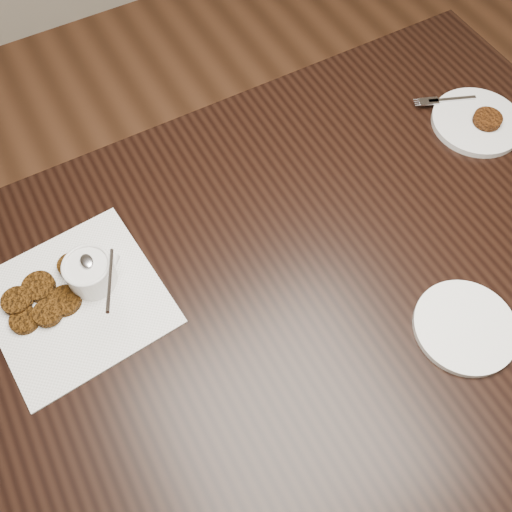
{
  "coord_description": "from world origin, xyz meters",
  "views": [
    {
      "loc": [
        -0.32,
        -0.29,
        1.64
      ],
      "look_at": [
        -0.09,
        0.13,
        0.8
      ],
      "focal_mm": 38.76,
      "sensor_mm": 36.0,
      "label": 1
    }
  ],
  "objects_px": {
    "table": "(283,361)",
    "plate_with_patty": "(478,119)",
    "sauce_ramekin": "(85,264)",
    "napkin": "(77,301)",
    "plate_empty": "(465,327)"
  },
  "relations": [
    {
      "from": "table",
      "to": "plate_empty",
      "type": "bearing_deg",
      "value": -42.34
    },
    {
      "from": "napkin",
      "to": "sauce_ramekin",
      "type": "xyz_separation_m",
      "value": [
        0.04,
        0.02,
        0.06
      ]
    },
    {
      "from": "sauce_ramekin",
      "to": "plate_empty",
      "type": "bearing_deg",
      "value": -36.98
    },
    {
      "from": "napkin",
      "to": "sauce_ramekin",
      "type": "distance_m",
      "value": 0.08
    },
    {
      "from": "plate_empty",
      "to": "napkin",
      "type": "bearing_deg",
      "value": 146.67
    },
    {
      "from": "sauce_ramekin",
      "to": "plate_with_patty",
      "type": "bearing_deg",
      "value": -2.53
    },
    {
      "from": "napkin",
      "to": "plate_empty",
      "type": "bearing_deg",
      "value": -33.33
    },
    {
      "from": "sauce_ramekin",
      "to": "plate_with_patty",
      "type": "height_order",
      "value": "sauce_ramekin"
    },
    {
      "from": "plate_empty",
      "to": "table",
      "type": "bearing_deg",
      "value": 137.66
    },
    {
      "from": "napkin",
      "to": "plate_with_patty",
      "type": "bearing_deg",
      "value": -0.99
    },
    {
      "from": "table",
      "to": "plate_with_patty",
      "type": "height_order",
      "value": "plate_with_patty"
    },
    {
      "from": "table",
      "to": "plate_with_patty",
      "type": "distance_m",
      "value": 0.69
    },
    {
      "from": "napkin",
      "to": "plate_empty",
      "type": "distance_m",
      "value": 0.68
    },
    {
      "from": "plate_empty",
      "to": "sauce_ramekin",
      "type": "bearing_deg",
      "value": 143.02
    },
    {
      "from": "table",
      "to": "sauce_ramekin",
      "type": "bearing_deg",
      "value": 147.57
    }
  ]
}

